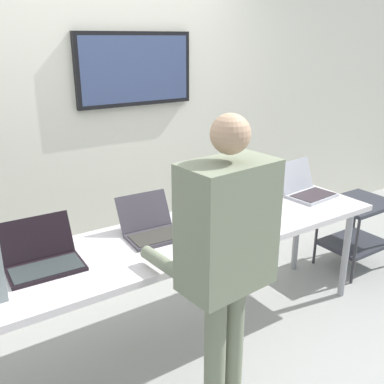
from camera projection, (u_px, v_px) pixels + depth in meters
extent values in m
cube|color=#A1A19E|center=(181.00, 341.00, 2.94)|extent=(8.00, 8.00, 0.04)
cube|color=silver|center=(102.00, 125.00, 3.40)|extent=(8.00, 0.06, 2.52)
cube|color=black|center=(135.00, 69.00, 3.36)|extent=(0.96, 0.05, 0.55)
cube|color=#3C4A74|center=(136.00, 69.00, 3.35)|extent=(0.90, 0.02, 0.49)
cube|color=silver|center=(180.00, 238.00, 2.69)|extent=(2.84, 0.70, 0.04)
cylinder|color=#94949B|center=(346.00, 253.00, 3.31)|extent=(0.05, 0.05, 0.73)
cylinder|color=#94949B|center=(297.00, 230.00, 3.70)|extent=(0.05, 0.05, 0.73)
cube|color=black|center=(46.00, 269.00, 2.26)|extent=(0.39, 0.25, 0.02)
cube|color=#2C3234|center=(46.00, 268.00, 2.25)|extent=(0.36, 0.19, 0.00)
cube|color=black|center=(36.00, 237.00, 2.35)|extent=(0.38, 0.12, 0.21)
cube|color=white|center=(36.00, 237.00, 2.36)|extent=(0.35, 0.10, 0.18)
cube|color=#3C3841|center=(156.00, 237.00, 2.62)|extent=(0.35, 0.25, 0.02)
cube|color=#33312C|center=(157.00, 236.00, 2.61)|extent=(0.32, 0.20, 0.00)
cube|color=#3C3841|center=(144.00, 211.00, 2.72)|extent=(0.34, 0.13, 0.21)
cube|color=silver|center=(143.00, 211.00, 2.73)|extent=(0.31, 0.11, 0.18)
cube|color=#B1B5B6|center=(243.00, 214.00, 2.97)|extent=(0.37, 0.26, 0.02)
cube|color=#2D2830|center=(244.00, 213.00, 2.95)|extent=(0.34, 0.21, 0.00)
cube|color=#B1B5B6|center=(230.00, 190.00, 3.05)|extent=(0.36, 0.09, 0.23)
cube|color=#B8D9F2|center=(230.00, 190.00, 3.05)|extent=(0.33, 0.07, 0.20)
cube|color=#AEAFBB|center=(312.00, 196.00, 3.30)|extent=(0.37, 0.28, 0.02)
cube|color=#352C32|center=(313.00, 195.00, 3.29)|extent=(0.33, 0.22, 0.00)
cube|color=#AEAFBB|center=(296.00, 175.00, 3.38)|extent=(0.35, 0.12, 0.23)
cube|color=silver|center=(295.00, 175.00, 3.38)|extent=(0.32, 0.10, 0.20)
cylinder|color=gray|center=(215.00, 356.00, 2.20)|extent=(0.12, 0.12, 0.78)
cylinder|color=gray|center=(233.00, 346.00, 2.28)|extent=(0.12, 0.12, 0.78)
cube|color=gray|center=(228.00, 226.00, 2.01)|extent=(0.46, 0.30, 0.62)
sphere|color=tan|center=(230.00, 134.00, 1.86)|extent=(0.18, 0.18, 0.18)
cylinder|color=gray|center=(163.00, 263.00, 2.21)|extent=(0.10, 0.32, 0.07)
cylinder|color=gray|center=(212.00, 245.00, 2.40)|extent=(0.10, 0.32, 0.07)
cube|color=white|center=(207.00, 241.00, 2.59)|extent=(0.25, 0.32, 0.00)
cube|color=#2D2F39|center=(359.00, 203.00, 3.69)|extent=(0.56, 0.44, 0.03)
cube|color=#2D2F39|center=(354.00, 243.00, 3.82)|extent=(0.53, 0.42, 0.03)
cylinder|color=#333338|center=(355.00, 250.00, 3.50)|extent=(0.02, 0.02, 0.60)
cylinder|color=#333338|center=(317.00, 233.00, 3.81)|extent=(0.02, 0.02, 0.60)
cylinder|color=#333338|center=(354.00, 220.00, 4.08)|extent=(0.02, 0.02, 0.60)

